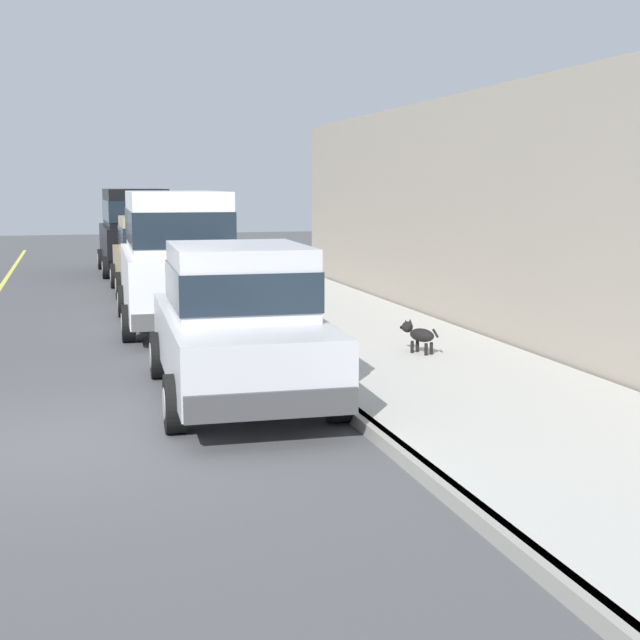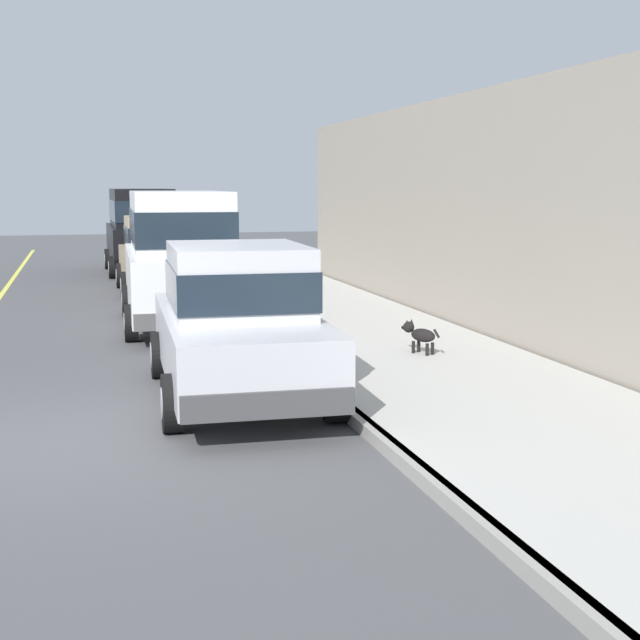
% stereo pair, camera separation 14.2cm
% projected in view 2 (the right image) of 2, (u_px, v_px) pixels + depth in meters
% --- Properties ---
extents(ground_plane, '(80.00, 80.00, 0.00)m').
position_uv_depth(ground_plane, '(56.00, 445.00, 9.03)').
color(ground_plane, '#4C4C4F').
extents(curb, '(0.16, 64.00, 0.14)m').
position_uv_depth(curb, '(354.00, 417.00, 9.84)').
color(curb, gray).
rests_on(curb, ground).
extents(sidewalk, '(3.60, 64.00, 0.14)m').
position_uv_depth(sidewalk, '(502.00, 407.00, 10.30)').
color(sidewalk, '#B7B5AD').
rests_on(sidewalk, ground).
extents(car_silver_sedan, '(2.15, 4.66, 1.92)m').
position_uv_depth(car_silver_sedan, '(238.00, 320.00, 10.87)').
color(car_silver_sedan, '#BCBCC1').
rests_on(car_silver_sedan, ground).
extents(car_white_van, '(2.24, 4.96, 2.52)m').
position_uv_depth(car_white_van, '(179.00, 252.00, 16.44)').
color(car_white_van, white).
rests_on(car_white_van, ground).
extents(car_tan_hatchback, '(1.98, 3.81, 1.88)m').
position_uv_depth(car_tan_hatchback, '(158.00, 253.00, 21.70)').
color(car_tan_hatchback, tan).
rests_on(car_tan_hatchback, ground).
extents(car_black_van, '(2.17, 4.92, 2.52)m').
position_uv_depth(car_black_van, '(141.00, 227.00, 26.56)').
color(car_black_van, black).
rests_on(car_black_van, ground).
extents(dog_black, '(0.42, 0.70, 0.49)m').
position_uv_depth(dog_black, '(420.00, 334.00, 13.17)').
color(dog_black, black).
rests_on(dog_black, sidewalk).
extents(fire_hydrant, '(0.34, 0.24, 0.72)m').
position_uv_depth(fire_hydrant, '(285.00, 313.00, 15.07)').
color(fire_hydrant, red).
rests_on(fire_hydrant, sidewalk).
extents(building_facade, '(0.50, 20.00, 4.22)m').
position_uv_depth(building_facade, '(477.00, 215.00, 15.58)').
color(building_facade, '#9E9384').
rests_on(building_facade, ground).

